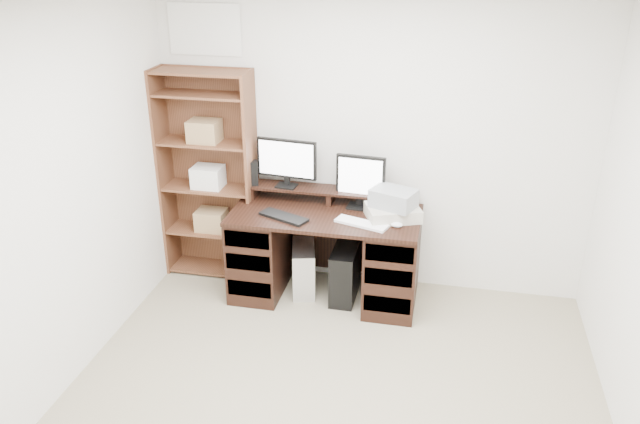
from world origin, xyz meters
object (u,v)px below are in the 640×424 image
(tower_black, at_px, (345,272))
(desk, at_px, (325,253))
(monitor_wide, at_px, (287,160))
(bookshelf, at_px, (209,174))
(tower_silver, at_px, (304,268))
(monitor_small, at_px, (360,180))
(printer, at_px, (393,212))

(tower_black, bearing_deg, desk, -178.77)
(monitor_wide, distance_m, bookshelf, 0.71)
(monitor_wide, relative_size, tower_silver, 1.23)
(monitor_wide, relative_size, monitor_small, 1.16)
(bookshelf, bearing_deg, tower_black, -9.81)
(desk, xyz_separation_m, tower_silver, (-0.19, 0.03, -0.18))
(desk, distance_m, monitor_small, 0.67)
(desk, distance_m, monitor_wide, 0.82)
(printer, height_order, tower_silver, printer)
(desk, relative_size, monitor_small, 3.47)
(bookshelf, bearing_deg, monitor_wide, -1.20)
(printer, distance_m, bookshelf, 1.60)
(monitor_wide, distance_m, monitor_small, 0.62)
(monitor_wide, bearing_deg, tower_black, -13.98)
(desk, height_order, monitor_small, monitor_small)
(monitor_small, bearing_deg, tower_silver, -156.79)
(bookshelf, bearing_deg, tower_silver, -11.99)
(tower_black, bearing_deg, monitor_small, 64.91)
(monitor_wide, height_order, bookshelf, bookshelf)
(tower_silver, bearing_deg, monitor_wide, 121.59)
(printer, bearing_deg, tower_silver, 156.85)
(desk, bearing_deg, monitor_small, 35.43)
(desk, relative_size, printer, 3.79)
(printer, xyz_separation_m, tower_silver, (-0.72, 0.02, -0.59))
(printer, distance_m, tower_black, 0.68)
(desk, bearing_deg, printer, 0.88)
(monitor_small, distance_m, tower_silver, 0.91)
(monitor_wide, height_order, printer, monitor_wide)
(monitor_small, xyz_separation_m, printer, (0.28, -0.17, -0.19))
(monitor_wide, distance_m, tower_black, 1.03)
(monitor_small, relative_size, tower_black, 0.96)
(printer, relative_size, bookshelf, 0.22)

